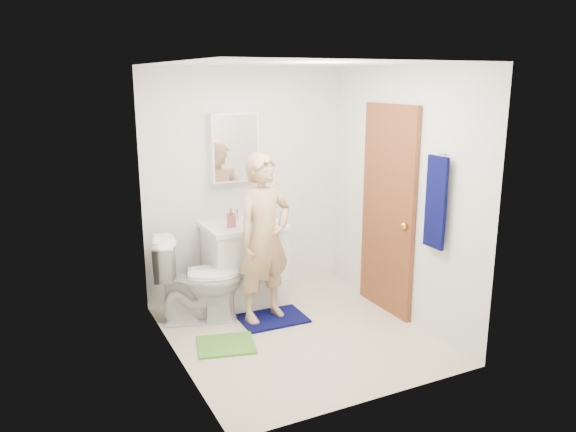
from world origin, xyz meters
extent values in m
cube|color=beige|center=(0.00, 0.00, -0.01)|extent=(2.20, 2.40, 0.02)
cube|color=white|center=(0.00, 0.00, 2.41)|extent=(2.20, 2.40, 0.02)
cube|color=silver|center=(0.00, 1.21, 1.20)|extent=(2.20, 0.02, 2.40)
cube|color=silver|center=(0.00, -1.21, 1.20)|extent=(2.20, 0.02, 2.40)
cube|color=silver|center=(-1.11, 0.00, 1.20)|extent=(0.02, 2.40, 2.40)
cube|color=silver|center=(1.11, 0.00, 1.20)|extent=(0.02, 2.40, 2.40)
cube|color=white|center=(-0.15, 0.91, 0.40)|extent=(0.75, 0.55, 0.80)
cube|color=white|center=(-0.15, 0.91, 0.83)|extent=(0.79, 0.59, 0.05)
cylinder|color=white|center=(-0.15, 0.91, 0.84)|extent=(0.40, 0.40, 0.03)
cylinder|color=silver|center=(-0.15, 1.09, 0.91)|extent=(0.03, 0.03, 0.12)
cube|color=white|center=(-0.15, 1.14, 1.60)|extent=(0.50, 0.12, 0.70)
cube|color=white|center=(-0.15, 1.08, 1.60)|extent=(0.46, 0.01, 0.66)
cube|color=brown|center=(1.07, 0.15, 1.02)|extent=(0.05, 0.80, 2.05)
sphere|color=gold|center=(1.03, -0.17, 0.95)|extent=(0.07, 0.07, 0.07)
cube|color=#070941|center=(1.03, -0.57, 1.25)|extent=(0.03, 0.24, 0.80)
cylinder|color=silver|center=(1.07, -0.57, 1.67)|extent=(0.06, 0.02, 0.02)
imported|color=white|center=(-0.70, 0.70, 0.42)|extent=(0.92, 0.68, 0.84)
cube|color=#070941|center=(-0.07, 0.39, 0.01)|extent=(0.64, 0.46, 0.02)
cube|color=#559D34|center=(-0.67, 0.07, 0.01)|extent=(0.58, 0.53, 0.02)
imported|color=#AA4F58|center=(-0.31, 0.84, 0.95)|extent=(0.11, 0.11, 0.19)
imported|color=#593A80|center=(-0.03, 0.98, 0.89)|extent=(0.12, 0.12, 0.09)
imported|color=tan|center=(-0.13, 0.43, 0.82)|extent=(0.66, 0.51, 1.60)
camera|label=1|loc=(-2.17, -4.21, 2.29)|focal=35.00mm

